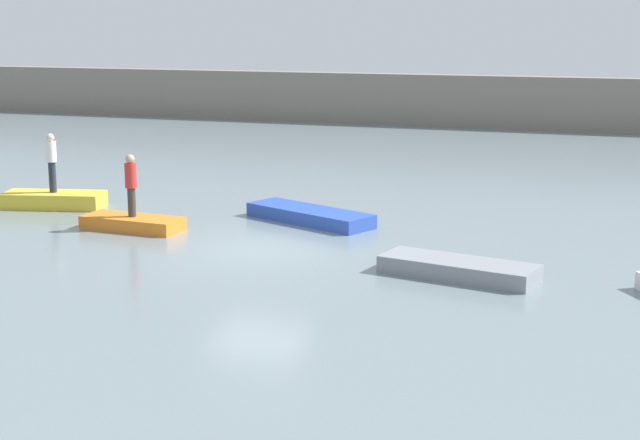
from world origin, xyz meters
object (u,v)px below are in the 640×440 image
at_px(person_white_shirt, 51,159).
at_px(rowboat_blue, 310,215).
at_px(rowboat_yellow, 54,200).
at_px(rowboat_grey, 458,269).
at_px(person_red_shirt, 131,182).
at_px(rowboat_orange, 133,223).

bearing_deg(person_white_shirt, rowboat_blue, 3.40).
relative_size(rowboat_yellow, rowboat_blue, 0.77).
xyz_separation_m(rowboat_yellow, rowboat_grey, (13.29, -3.99, -0.04)).
bearing_deg(rowboat_yellow, person_red_shirt, -40.27).
bearing_deg(rowboat_grey, person_white_shirt, 175.12).
xyz_separation_m(rowboat_grey, person_white_shirt, (-13.29, 3.99, 1.30)).
bearing_deg(rowboat_orange, rowboat_grey, -7.93).
bearing_deg(person_red_shirt, person_white_shirt, 152.74).
bearing_deg(rowboat_grey, rowboat_blue, 150.62).
bearing_deg(person_white_shirt, rowboat_yellow, 0.00).
height_order(rowboat_yellow, person_red_shirt, person_red_shirt).
relative_size(rowboat_yellow, rowboat_grey, 0.86).
bearing_deg(person_red_shirt, rowboat_grey, -11.97).
distance_m(rowboat_blue, person_red_shirt, 5.11).
height_order(rowboat_orange, person_white_shirt, person_white_shirt).
xyz_separation_m(rowboat_yellow, rowboat_blue, (8.18, 0.49, -0.04)).
xyz_separation_m(rowboat_grey, person_red_shirt, (-9.44, 2.00, 1.14)).
distance_m(rowboat_yellow, rowboat_orange, 4.34).
height_order(rowboat_yellow, person_white_shirt, person_white_shirt).
xyz_separation_m(rowboat_blue, person_red_shirt, (-4.33, -2.47, 1.14)).
bearing_deg(rowboat_yellow, rowboat_grey, -29.71).
relative_size(rowboat_yellow, rowboat_orange, 1.08).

